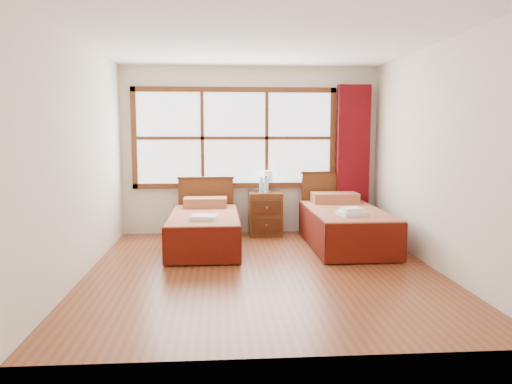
{
  "coord_description": "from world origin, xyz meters",
  "views": [
    {
      "loc": [
        -0.49,
        -5.59,
        1.58
      ],
      "look_at": [
        -0.03,
        0.7,
        0.83
      ],
      "focal_mm": 35.0,
      "sensor_mm": 36.0,
      "label": 1
    }
  ],
  "objects": [
    {
      "name": "lamp",
      "position": [
        0.26,
        2.11,
        0.9
      ],
      "size": [
        0.17,
        0.17,
        0.32
      ],
      "color": "#B9913B",
      "rests_on": "nightstand"
    },
    {
      "name": "nightstand",
      "position": [
        0.21,
        1.99,
        0.34
      ],
      "size": [
        0.5,
        0.49,
        0.67
      ],
      "color": "#592C13",
      "rests_on": "floor"
    },
    {
      "name": "curtain",
      "position": [
        1.6,
        2.11,
        1.17
      ],
      "size": [
        0.5,
        0.16,
        2.3
      ],
      "primitive_type": "cube",
      "color": "#60090F",
      "rests_on": "wall_back"
    },
    {
      "name": "towels_right",
      "position": [
        1.21,
        0.66,
        0.56
      ],
      "size": [
        0.39,
        0.35,
        0.1
      ],
      "rotation": [
        0.0,
        0.0,
        0.23
      ],
      "color": "white",
      "rests_on": "bed_right"
    },
    {
      "name": "bed_left",
      "position": [
        -0.7,
        1.2,
        0.28
      ],
      "size": [
        0.94,
        1.96,
        0.91
      ],
      "color": "#401E0D",
      "rests_on": "floor"
    },
    {
      "name": "bed_right",
      "position": [
        1.26,
        1.2,
        0.3
      ],
      "size": [
        1.01,
        2.03,
        0.98
      ],
      "color": "#401E0D",
      "rests_on": "floor"
    },
    {
      "name": "towels_left",
      "position": [
        -0.69,
        0.72,
        0.51
      ],
      "size": [
        0.37,
        0.33,
        0.05
      ],
      "rotation": [
        0.0,
        0.0,
        -0.17
      ],
      "color": "white",
      "rests_on": "bed_left"
    },
    {
      "name": "bottle_near",
      "position": [
        0.15,
        1.96,
        0.78
      ],
      "size": [
        0.06,
        0.06,
        0.24
      ],
      "color": "#C0DFF8",
      "rests_on": "nightstand"
    },
    {
      "name": "bottle_far",
      "position": [
        0.21,
        1.91,
        0.79
      ],
      "size": [
        0.07,
        0.07,
        0.26
      ],
      "color": "#C0DFF8",
      "rests_on": "nightstand"
    },
    {
      "name": "ceiling",
      "position": [
        0.0,
        0.0,
        2.6
      ],
      "size": [
        4.5,
        4.5,
        0.0
      ],
      "primitive_type": "plane",
      "rotation": [
        3.14,
        0.0,
        0.0
      ],
      "color": "white",
      "rests_on": "wall_back"
    },
    {
      "name": "wall_left",
      "position": [
        -2.0,
        0.0,
        1.3
      ],
      "size": [
        0.0,
        4.5,
        4.5
      ],
      "primitive_type": "plane",
      "rotation": [
        1.57,
        0.0,
        1.57
      ],
      "color": "silver",
      "rests_on": "floor"
    },
    {
      "name": "floor",
      "position": [
        0.0,
        0.0,
        0.0
      ],
      "size": [
        4.5,
        4.5,
        0.0
      ],
      "primitive_type": "plane",
      "color": "brown",
      "rests_on": "ground"
    },
    {
      "name": "wall_back",
      "position": [
        0.0,
        2.25,
        1.3
      ],
      "size": [
        4.0,
        0.0,
        4.0
      ],
      "primitive_type": "plane",
      "rotation": [
        1.57,
        0.0,
        0.0
      ],
      "color": "silver",
      "rests_on": "floor"
    },
    {
      "name": "wall_right",
      "position": [
        2.0,
        0.0,
        1.3
      ],
      "size": [
        0.0,
        4.5,
        4.5
      ],
      "primitive_type": "plane",
      "rotation": [
        1.57,
        0.0,
        -1.57
      ],
      "color": "silver",
      "rests_on": "floor"
    },
    {
      "name": "window",
      "position": [
        -0.25,
        2.21,
        1.5
      ],
      "size": [
        3.16,
        0.06,
        1.56
      ],
      "color": "white",
      "rests_on": "wall_back"
    }
  ]
}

